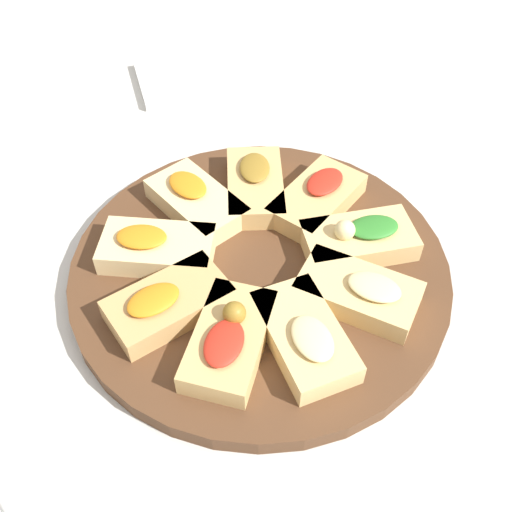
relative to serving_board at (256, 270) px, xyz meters
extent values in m
plane|color=beige|center=(0.00, 0.00, -0.01)|extent=(3.00, 3.00, 0.00)
cylinder|color=#51331E|center=(0.00, 0.00, 0.00)|extent=(0.36, 0.36, 0.02)
cube|color=tan|center=(0.02, 0.09, 0.02)|extent=(0.08, 0.12, 0.02)
ellipsoid|color=red|center=(0.03, 0.11, 0.03)|extent=(0.04, 0.05, 0.01)
sphere|color=olive|center=(0.02, 0.08, 0.04)|extent=(0.02, 0.02, 0.02)
cube|color=#DBB775|center=(-0.04, 0.09, 0.02)|extent=(0.09, 0.12, 0.02)
ellipsoid|color=beige|center=(-0.04, 0.10, 0.03)|extent=(0.05, 0.06, 0.01)
cube|color=#DBB775|center=(-0.09, 0.04, 0.02)|extent=(0.12, 0.10, 0.02)
ellipsoid|color=beige|center=(-0.10, 0.05, 0.03)|extent=(0.06, 0.05, 0.01)
cube|color=#DBB775|center=(-0.09, -0.02, 0.02)|extent=(0.11, 0.08, 0.02)
ellipsoid|color=#2D7A28|center=(-0.11, -0.02, 0.03)|extent=(0.05, 0.04, 0.01)
sphere|color=beige|center=(-0.08, -0.02, 0.04)|extent=(0.02, 0.02, 0.02)
cube|color=tan|center=(-0.06, -0.08, 0.02)|extent=(0.11, 0.12, 0.02)
ellipsoid|color=red|center=(-0.07, -0.09, 0.03)|extent=(0.05, 0.06, 0.01)
cube|color=tan|center=(0.01, -0.10, 0.02)|extent=(0.06, 0.11, 0.02)
ellipsoid|color=olive|center=(0.01, -0.11, 0.03)|extent=(0.03, 0.05, 0.01)
cube|color=#E5C689|center=(0.06, -0.07, 0.02)|extent=(0.11, 0.12, 0.02)
ellipsoid|color=orange|center=(0.07, -0.08, 0.03)|extent=(0.05, 0.06, 0.01)
cube|color=#E5C689|center=(0.10, -0.01, 0.02)|extent=(0.11, 0.07, 0.02)
ellipsoid|color=orange|center=(0.11, -0.01, 0.03)|extent=(0.05, 0.04, 0.01)
cube|color=tan|center=(0.08, 0.06, 0.02)|extent=(0.12, 0.11, 0.02)
ellipsoid|color=orange|center=(0.09, 0.06, 0.03)|extent=(0.06, 0.05, 0.01)
cube|color=white|center=(0.10, -0.34, 0.00)|extent=(0.15, 0.14, 0.01)
camera|label=1|loc=(0.00, 0.37, 0.44)|focal=42.00mm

